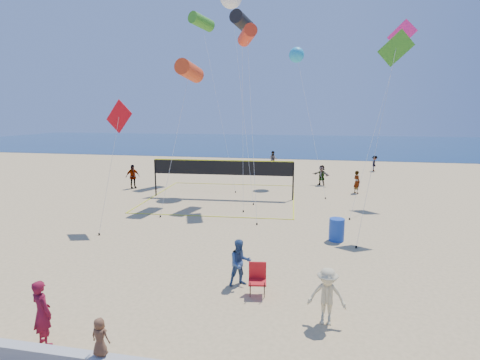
% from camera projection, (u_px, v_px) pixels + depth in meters
% --- Properties ---
extents(ground, '(120.00, 120.00, 0.00)m').
position_uv_depth(ground, '(186.00, 314.00, 10.87)').
color(ground, '#D9B67A').
rests_on(ground, ground).
extents(ocean, '(140.00, 50.00, 0.03)m').
position_uv_depth(ocean, '(296.00, 143.00, 70.69)').
color(ocean, navy).
rests_on(ocean, ground).
extents(woman, '(0.73, 0.61, 1.71)m').
position_uv_depth(woman, '(42.00, 313.00, 9.29)').
color(woman, maroon).
rests_on(woman, ground).
extents(toddler, '(0.43, 0.30, 0.85)m').
position_uv_depth(toddler, '(100.00, 337.00, 8.00)').
color(toddler, brown).
rests_on(toddler, seawall).
extents(bystander_a, '(0.97, 0.90, 1.60)m').
position_uv_depth(bystander_a, '(240.00, 263.00, 12.53)').
color(bystander_a, '#345282').
rests_on(bystander_a, ground).
extents(bystander_b, '(1.08, 0.67, 1.61)m').
position_uv_depth(bystander_b, '(327.00, 296.00, 10.22)').
color(bystander_b, beige).
rests_on(bystander_b, ground).
extents(far_person_0, '(1.05, 1.10, 1.84)m').
position_uv_depth(far_person_0, '(133.00, 177.00, 28.59)').
color(far_person_0, gray).
rests_on(far_person_0, ground).
extents(far_person_1, '(1.54, 1.18, 1.62)m').
position_uv_depth(far_person_1, '(322.00, 175.00, 29.85)').
color(far_person_1, gray).
rests_on(far_person_1, ground).
extents(far_person_2, '(0.66, 0.71, 1.64)m').
position_uv_depth(far_person_2, '(357.00, 182.00, 26.91)').
color(far_person_2, gray).
rests_on(far_person_2, ground).
extents(far_person_3, '(0.93, 0.78, 1.74)m').
position_uv_depth(far_person_3, '(273.00, 159.00, 39.46)').
color(far_person_3, gray).
rests_on(far_person_3, ground).
extents(far_person_4, '(0.64, 1.03, 1.54)m').
position_uv_depth(far_person_4, '(375.00, 163.00, 37.00)').
color(far_person_4, gray).
rests_on(far_person_4, ground).
extents(camp_chair, '(0.63, 0.75, 1.15)m').
position_uv_depth(camp_chair, '(257.00, 277.00, 11.93)').
color(camp_chair, red).
rests_on(camp_chair, ground).
extents(trash_barrel, '(0.82, 0.82, 1.03)m').
position_uv_depth(trash_barrel, '(337.00, 230.00, 16.98)').
color(trash_barrel, '#1A43AD').
rests_on(trash_barrel, ground).
extents(volleyball_net, '(10.26, 10.12, 2.60)m').
position_uv_depth(volleyball_net, '(222.00, 172.00, 25.31)').
color(volleyball_net, black).
rests_on(volleyball_net, ground).
extents(kite_0, '(1.22, 5.39, 8.95)m').
position_uv_depth(kite_0, '(190.00, 71.00, 23.24)').
color(kite_0, red).
rests_on(kite_0, ground).
extents(kite_1, '(1.61, 5.44, 12.11)m').
position_uv_depth(kite_1, '(242.00, 22.00, 24.15)').
color(kite_1, black).
rests_on(kite_1, ground).
extents(kite_2, '(2.21, 5.90, 10.86)m').
position_uv_depth(kite_2, '(247.00, 35.00, 22.50)').
color(kite_2, red).
rests_on(kite_2, ground).
extents(kite_3, '(1.65, 2.11, 6.40)m').
position_uv_depth(kite_3, '(118.00, 121.00, 18.47)').
color(kite_3, red).
rests_on(kite_3, ground).
extents(kite_4, '(2.60, 3.69, 9.59)m').
position_uv_depth(kite_4, '(394.00, 57.00, 17.56)').
color(kite_4, '#398D20').
rests_on(kite_4, ground).
extents(kite_5, '(4.15, 6.43, 11.56)m').
position_uv_depth(kite_5, '(400.00, 43.00, 23.61)').
color(kite_5, '#F52289').
rests_on(kite_5, ground).
extents(kite_7, '(3.25, 6.70, 10.85)m').
position_uv_depth(kite_7, '(297.00, 55.00, 29.64)').
color(kite_7, '#23A5DB').
rests_on(kite_7, ground).
extents(kite_8, '(4.97, 6.77, 13.79)m').
position_uv_depth(kite_8, '(202.00, 22.00, 30.88)').
color(kite_8, '#398D20').
rests_on(kite_8, ground).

